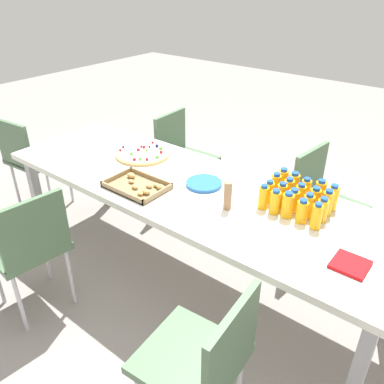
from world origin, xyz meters
The scene contains 32 objects.
ground_plane centered at (0.00, 0.00, 0.00)m, with size 12.00×12.00×0.00m, color gray.
party_table centered at (0.00, 0.00, 0.67)m, with size 2.54×0.83×0.73m.
chair_near_right centered at (0.66, -0.73, 0.50)m, with size 0.42×0.42×0.83m.
chair_far_left centered at (-0.69, 0.76, 0.50)m, with size 0.43×0.43×0.83m.
chair_far_right centered at (0.54, 0.77, 0.50)m, with size 0.44×0.44×0.83m.
chair_near_left centered at (-0.56, -0.74, 0.50)m, with size 0.44×0.44×0.83m.
chair_end centered at (1.62, 0.09, 0.50)m, with size 0.43×0.43×0.83m.
juice_bottle_0 centered at (-0.77, -0.27, 0.80)m, with size 0.06×0.06×0.15m.
juice_bottle_1 centered at (-0.70, -0.27, 0.80)m, with size 0.06×0.06×0.15m.
juice_bottle_2 centered at (-0.61, -0.28, 0.79)m, with size 0.05×0.05×0.13m.
juice_bottle_3 centered at (-0.54, -0.27, 0.80)m, with size 0.06×0.06×0.15m.
juice_bottle_4 centered at (-0.47, -0.27, 0.80)m, with size 0.06×0.06×0.15m.
juice_bottle_5 centered at (-0.77, -0.19, 0.80)m, with size 0.06×0.06×0.15m.
juice_bottle_6 centered at (-0.70, -0.20, 0.80)m, with size 0.06×0.06×0.14m.
juice_bottle_7 centered at (-0.62, -0.20, 0.79)m, with size 0.06×0.06×0.13m.
juice_bottle_8 centered at (-0.55, -0.19, 0.80)m, with size 0.06×0.06×0.15m.
juice_bottle_9 centered at (-0.47, -0.20, 0.80)m, with size 0.05×0.05×0.15m.
juice_bottle_10 centered at (-0.77, -0.13, 0.79)m, with size 0.06×0.06×0.13m.
juice_bottle_11 centered at (-0.70, -0.12, 0.80)m, with size 0.06×0.06×0.14m.
juice_bottle_12 centered at (-0.61, -0.12, 0.79)m, with size 0.06×0.06×0.13m.
juice_bottle_13 centered at (-0.54, -0.12, 0.80)m, with size 0.05×0.05×0.15m.
juice_bottle_14 centered at (-0.47, -0.13, 0.79)m, with size 0.05×0.05×0.13m.
juice_bottle_15 centered at (-0.77, -0.04, 0.80)m, with size 0.05×0.05×0.14m.
juice_bottle_16 centered at (-0.69, -0.05, 0.79)m, with size 0.06×0.06×0.13m.
juice_bottle_17 centered at (-0.61, -0.05, 0.80)m, with size 0.06×0.06×0.14m.
juice_bottle_18 centered at (-0.55, -0.04, 0.80)m, with size 0.06×0.06×0.14m.
juice_bottle_19 centered at (-0.47, -0.05, 0.80)m, with size 0.05×0.05×0.14m.
fruit_pizza centered at (0.52, -0.14, 0.74)m, with size 0.38×0.38×0.05m.
snack_tray centered at (0.21, 0.21, 0.74)m, with size 0.36×0.25×0.04m.
plate_stack centered at (-0.07, -0.06, 0.74)m, with size 0.22×0.22×0.02m.
napkin_stack centered at (-1.01, 0.14, 0.74)m, with size 0.15×0.15×0.02m, color red.
cardboard_tube centered at (-0.33, 0.08, 0.81)m, with size 0.04×0.04×0.16m, color #9E7A56.
Camera 1 is at (-1.30, 1.61, 1.86)m, focal length 36.90 mm.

